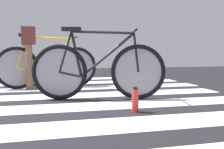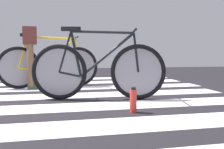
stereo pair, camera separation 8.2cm
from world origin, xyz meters
name	(u,v)px [view 2 (the right image)]	position (x,y,z in m)	size (l,w,h in m)	color
ground	(48,104)	(0.00, 0.00, 0.01)	(18.00, 14.00, 0.02)	black
crosswalk_markings	(46,109)	(0.00, -0.29, 0.02)	(5.42, 6.53, 0.00)	silver
bicycle_1_of_2	(98,70)	(0.64, 0.13, 0.41)	(1.71, 0.56, 0.93)	black
bicycle_2_of_2	(49,66)	(-0.04, 1.40, 0.41)	(1.73, 0.52, 0.93)	black
cyclist_2_of_2	(30,49)	(-0.35, 1.36, 0.69)	(0.36, 0.44, 1.03)	brown
water_bottle	(133,100)	(0.88, -0.63, 0.14)	(0.07, 0.07, 0.26)	red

